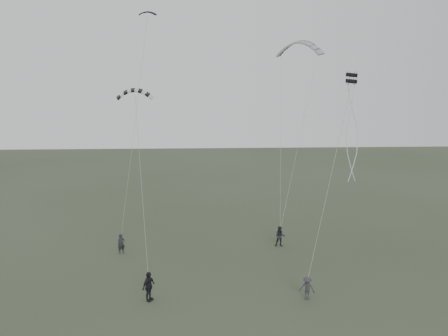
{
  "coord_description": "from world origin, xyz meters",
  "views": [
    {
      "loc": [
        -0.56,
        -28.49,
        13.41
      ],
      "look_at": [
        1.23,
        4.87,
        7.3
      ],
      "focal_mm": 35.0,
      "sensor_mm": 36.0,
      "label": 1
    }
  ],
  "objects_px": {
    "flyer_right": "(280,236)",
    "flyer_center": "(149,286)",
    "flyer_far": "(307,288)",
    "kite_dark_small": "(147,12)",
    "flyer_left": "(121,244)",
    "kite_pale_large": "(299,42)",
    "kite_striped": "(135,90)",
    "kite_box": "(352,78)"
  },
  "relations": [
    {
      "from": "flyer_right",
      "to": "flyer_center",
      "type": "distance_m",
      "value": 13.73
    },
    {
      "from": "flyer_right",
      "to": "flyer_far",
      "type": "height_order",
      "value": "flyer_right"
    },
    {
      "from": "flyer_far",
      "to": "flyer_right",
      "type": "bearing_deg",
      "value": 115.81
    },
    {
      "from": "kite_dark_small",
      "to": "flyer_right",
      "type": "bearing_deg",
      "value": -15.32
    },
    {
      "from": "kite_pale_large",
      "to": "kite_striped",
      "type": "xyz_separation_m",
      "value": [
        -14.02,
        -8.97,
        -4.34
      ]
    },
    {
      "from": "kite_striped",
      "to": "kite_pale_large",
      "type": "bearing_deg",
      "value": 29.01
    },
    {
      "from": "flyer_left",
      "to": "kite_dark_small",
      "type": "height_order",
      "value": "kite_dark_small"
    },
    {
      "from": "flyer_center",
      "to": "kite_striped",
      "type": "height_order",
      "value": "kite_striped"
    },
    {
      "from": "kite_dark_small",
      "to": "kite_striped",
      "type": "xyz_separation_m",
      "value": [
        -0.33,
        -6.73,
        -6.54
      ]
    },
    {
      "from": "kite_dark_small",
      "to": "kite_pale_large",
      "type": "xyz_separation_m",
      "value": [
        13.69,
        2.24,
        -2.2
      ]
    },
    {
      "from": "flyer_far",
      "to": "kite_dark_small",
      "type": "bearing_deg",
      "value": 155.42
    },
    {
      "from": "flyer_right",
      "to": "kite_box",
      "type": "distance_m",
      "value": 14.47
    },
    {
      "from": "kite_dark_small",
      "to": "kite_box",
      "type": "bearing_deg",
      "value": -23.81
    },
    {
      "from": "flyer_center",
      "to": "flyer_far",
      "type": "relative_size",
      "value": 1.25
    },
    {
      "from": "flyer_center",
      "to": "kite_dark_small",
      "type": "bearing_deg",
      "value": 36.05
    },
    {
      "from": "flyer_far",
      "to": "kite_dark_small",
      "type": "distance_m",
      "value": 25.87
    },
    {
      "from": "flyer_far",
      "to": "kite_striped",
      "type": "bearing_deg",
      "value": 175.38
    },
    {
      "from": "flyer_center",
      "to": "kite_striped",
      "type": "relative_size",
      "value": 0.74
    },
    {
      "from": "flyer_left",
      "to": "flyer_center",
      "type": "distance_m",
      "value": 8.93
    },
    {
      "from": "flyer_center",
      "to": "flyer_far",
      "type": "xyz_separation_m",
      "value": [
        10.15,
        -0.38,
        -0.19
      ]
    },
    {
      "from": "flyer_center",
      "to": "kite_dark_small",
      "type": "relative_size",
      "value": 1.29
    },
    {
      "from": "flyer_left",
      "to": "flyer_right",
      "type": "distance_m",
      "value": 13.37
    },
    {
      "from": "flyer_far",
      "to": "kite_box",
      "type": "bearing_deg",
      "value": 79.13
    },
    {
      "from": "kite_box",
      "to": "kite_pale_large",
      "type": "bearing_deg",
      "value": 68.08
    },
    {
      "from": "flyer_center",
      "to": "kite_box",
      "type": "distance_m",
      "value": 20.08
    },
    {
      "from": "flyer_right",
      "to": "kite_pale_large",
      "type": "xyz_separation_m",
      "value": [
        2.52,
        6.07,
        16.74
      ]
    },
    {
      "from": "flyer_far",
      "to": "kite_pale_large",
      "type": "xyz_separation_m",
      "value": [
        2.51,
        15.71,
        16.85
      ]
    },
    {
      "from": "flyer_right",
      "to": "kite_striped",
      "type": "xyz_separation_m",
      "value": [
        -11.49,
        -2.9,
        12.4
      ]
    },
    {
      "from": "flyer_left",
      "to": "flyer_center",
      "type": "bearing_deg",
      "value": -96.9
    },
    {
      "from": "flyer_far",
      "to": "kite_striped",
      "type": "height_order",
      "value": "kite_striped"
    },
    {
      "from": "kite_striped",
      "to": "flyer_center",
      "type": "bearing_deg",
      "value": -81.56
    },
    {
      "from": "kite_dark_small",
      "to": "kite_box",
      "type": "distance_m",
      "value": 18.14
    },
    {
      "from": "flyer_far",
      "to": "flyer_center",
      "type": "bearing_deg",
      "value": -156.41
    },
    {
      "from": "flyer_left",
      "to": "kite_pale_large",
      "type": "distance_m",
      "value": 24.15
    },
    {
      "from": "kite_striped",
      "to": "kite_box",
      "type": "xyz_separation_m",
      "value": [
        15.62,
        -1.21,
        0.85
      ]
    },
    {
      "from": "kite_pale_large",
      "to": "kite_striped",
      "type": "height_order",
      "value": "kite_pale_large"
    },
    {
      "from": "flyer_left",
      "to": "kite_box",
      "type": "height_order",
      "value": "kite_box"
    },
    {
      "from": "flyer_far",
      "to": "kite_dark_small",
      "type": "relative_size",
      "value": 1.03
    },
    {
      "from": "flyer_right",
      "to": "flyer_center",
      "type": "bearing_deg",
      "value": -127.64
    },
    {
      "from": "flyer_center",
      "to": "kite_striped",
      "type": "xyz_separation_m",
      "value": [
        -1.36,
        6.36,
        12.32
      ]
    },
    {
      "from": "flyer_center",
      "to": "kite_striped",
      "type": "bearing_deg",
      "value": 43.6
    },
    {
      "from": "flyer_center",
      "to": "kite_pale_large",
      "type": "relative_size",
      "value": 0.42
    }
  ]
}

